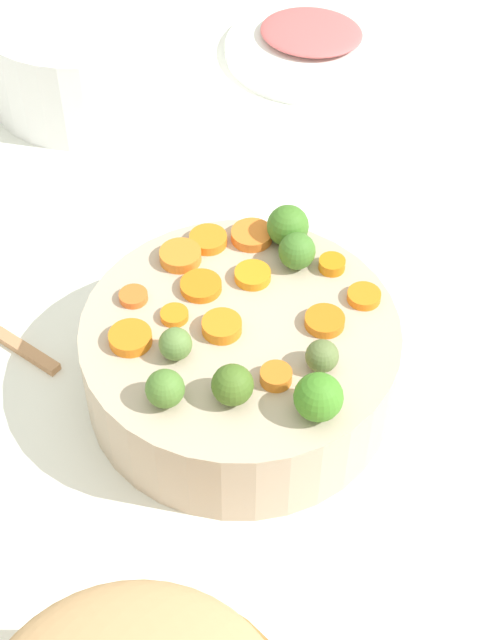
# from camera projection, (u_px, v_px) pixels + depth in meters

# --- Properties ---
(tabletop) EXTENTS (2.40, 2.40, 0.02)m
(tabletop) POSITION_uv_depth(u_px,v_px,m) (293.00, 432.00, 0.87)
(tabletop) COLOR white
(tabletop) RESTS_ON ground
(serving_bowl_carrots) EXTENTS (0.28, 0.28, 0.09)m
(serving_bowl_carrots) POSITION_uv_depth(u_px,v_px,m) (240.00, 360.00, 0.86)
(serving_bowl_carrots) COLOR #BEAA92
(serving_bowl_carrots) RESTS_ON tabletop
(carrot_slice_0) EXTENTS (0.03, 0.03, 0.01)m
(carrot_slice_0) POSITION_uv_depth(u_px,v_px,m) (133.00, 296.00, 0.84)
(carrot_slice_0) COLOR orange
(carrot_slice_0) RESTS_ON serving_bowl_carrots
(carrot_slice_1) EXTENTS (0.05, 0.05, 0.01)m
(carrot_slice_1) POSITION_uv_depth(u_px,v_px,m) (130.00, 338.00, 0.81)
(carrot_slice_1) COLOR orange
(carrot_slice_1) RESTS_ON serving_bowl_carrots
(carrot_slice_2) EXTENTS (0.05, 0.05, 0.01)m
(carrot_slice_2) POSITION_uv_depth(u_px,v_px,m) (252.00, 235.00, 0.90)
(carrot_slice_2) COLOR orange
(carrot_slice_2) RESTS_ON serving_bowl_carrots
(carrot_slice_3) EXTENTS (0.05, 0.05, 0.01)m
(carrot_slice_3) POSITION_uv_depth(u_px,v_px,m) (253.00, 275.00, 0.86)
(carrot_slice_3) COLOR orange
(carrot_slice_3) RESTS_ON serving_bowl_carrots
(carrot_slice_4) EXTENTS (0.03, 0.03, 0.01)m
(carrot_slice_4) POSITION_uv_depth(u_px,v_px,m) (174.00, 315.00, 0.83)
(carrot_slice_4) COLOR orange
(carrot_slice_4) RESTS_ON serving_bowl_carrots
(carrot_slice_5) EXTENTS (0.05, 0.05, 0.01)m
(carrot_slice_5) POSITION_uv_depth(u_px,v_px,m) (208.00, 240.00, 0.89)
(carrot_slice_5) COLOR orange
(carrot_slice_5) RESTS_ON serving_bowl_carrots
(carrot_slice_6) EXTENTS (0.04, 0.04, 0.01)m
(carrot_slice_6) POSITION_uv_depth(u_px,v_px,m) (180.00, 256.00, 0.88)
(carrot_slice_6) COLOR orange
(carrot_slice_6) RESTS_ON serving_bowl_carrots
(carrot_slice_7) EXTENTS (0.05, 0.05, 0.01)m
(carrot_slice_7) POSITION_uv_depth(u_px,v_px,m) (201.00, 286.00, 0.85)
(carrot_slice_7) COLOR orange
(carrot_slice_7) RESTS_ON serving_bowl_carrots
(carrot_slice_8) EXTENTS (0.04, 0.04, 0.01)m
(carrot_slice_8) POSITION_uv_depth(u_px,v_px,m) (364.00, 296.00, 0.84)
(carrot_slice_8) COLOR orange
(carrot_slice_8) RESTS_ON serving_bowl_carrots
(carrot_slice_9) EXTENTS (0.05, 0.05, 0.01)m
(carrot_slice_9) POSITION_uv_depth(u_px,v_px,m) (222.00, 326.00, 0.82)
(carrot_slice_9) COLOR orange
(carrot_slice_9) RESTS_ON serving_bowl_carrots
(carrot_slice_10) EXTENTS (0.03, 0.03, 0.01)m
(carrot_slice_10) POSITION_uv_depth(u_px,v_px,m) (276.00, 376.00, 0.78)
(carrot_slice_10) COLOR orange
(carrot_slice_10) RESTS_ON serving_bowl_carrots
(carrot_slice_11) EXTENTS (0.03, 0.03, 0.01)m
(carrot_slice_11) POSITION_uv_depth(u_px,v_px,m) (332.00, 264.00, 0.87)
(carrot_slice_11) COLOR orange
(carrot_slice_11) RESTS_ON serving_bowl_carrots
(carrot_slice_12) EXTENTS (0.05, 0.05, 0.01)m
(carrot_slice_12) POSITION_uv_depth(u_px,v_px,m) (325.00, 321.00, 0.82)
(carrot_slice_12) COLOR orange
(carrot_slice_12) RESTS_ON serving_bowl_carrots
(brussels_sprout_0) EXTENTS (0.03, 0.03, 0.03)m
(brussels_sprout_0) POSITION_uv_depth(u_px,v_px,m) (322.00, 353.00, 0.79)
(brussels_sprout_0) COLOR #5F733C
(brussels_sprout_0) RESTS_ON serving_bowl_carrots
(brussels_sprout_1) EXTENTS (0.03, 0.03, 0.03)m
(brussels_sprout_1) POSITION_uv_depth(u_px,v_px,m) (165.00, 389.00, 0.76)
(brussels_sprout_1) COLOR #507F31
(brussels_sprout_1) RESTS_ON serving_bowl_carrots
(brussels_sprout_2) EXTENTS (0.04, 0.04, 0.04)m
(brussels_sprout_2) POSITION_uv_depth(u_px,v_px,m) (318.00, 397.00, 0.75)
(brussels_sprout_2) COLOR #438725
(brussels_sprout_2) RESTS_ON serving_bowl_carrots
(brussels_sprout_3) EXTENTS (0.03, 0.03, 0.03)m
(brussels_sprout_3) POSITION_uv_depth(u_px,v_px,m) (233.00, 385.00, 0.76)
(brussels_sprout_3) COLOR #486D24
(brussels_sprout_3) RESTS_ON serving_bowl_carrots
(brussels_sprout_4) EXTENTS (0.03, 0.03, 0.03)m
(brussels_sprout_4) POSITION_uv_depth(u_px,v_px,m) (176.00, 342.00, 0.79)
(brussels_sprout_4) COLOR #5F843F
(brussels_sprout_4) RESTS_ON serving_bowl_carrots
(brussels_sprout_5) EXTENTS (0.04, 0.04, 0.04)m
(brussels_sprout_5) POSITION_uv_depth(u_px,v_px,m) (288.00, 226.00, 0.88)
(brussels_sprout_5) COLOR #427927
(brussels_sprout_5) RESTS_ON serving_bowl_carrots
(brussels_sprout_6) EXTENTS (0.03, 0.03, 0.03)m
(brussels_sprout_6) POSITION_uv_depth(u_px,v_px,m) (297.00, 251.00, 0.86)
(brussels_sprout_6) COLOR #43792A
(brussels_sprout_6) RESTS_ON serving_bowl_carrots
(casserole_dish) EXTENTS (0.25, 0.25, 0.11)m
(casserole_dish) POSITION_uv_depth(u_px,v_px,m) (87.00, 51.00, 1.17)
(casserole_dish) COLOR white
(casserole_dish) RESTS_ON tabletop
(ham_plate) EXTENTS (0.25, 0.25, 0.01)m
(ham_plate) POSITION_uv_depth(u_px,v_px,m) (318.00, 50.00, 1.26)
(ham_plate) COLOR white
(ham_plate) RESTS_ON tabletop
(ham_slice_main) EXTENTS (0.16, 0.17, 0.02)m
(ham_slice_main) POSITION_uv_depth(u_px,v_px,m) (311.00, 32.00, 1.27)
(ham_slice_main) COLOR #D15E5F
(ham_slice_main) RESTS_ON ham_plate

